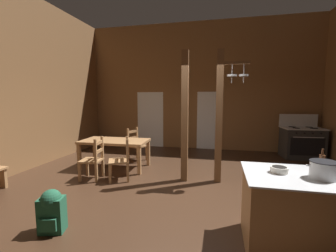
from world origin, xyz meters
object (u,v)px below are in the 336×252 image
(dining_table, at_px, (115,143))
(bottle_tall_on_counter, at_px, (322,163))
(ladderback_chair_at_table_end, at_px, (121,160))
(backpack, at_px, (52,210))
(mixing_bowl_on_counter, at_px, (279,170))
(stockpot_on_counter, at_px, (324,170))
(ladderback_chair_by_post, at_px, (94,160))
(ladderback_chair_near_window, at_px, (136,145))
(stove_range, at_px, (302,142))

(dining_table, height_order, bottle_tall_on_counter, bottle_tall_on_counter)
(ladderback_chair_at_table_end, bearing_deg, backpack, -92.03)
(ladderback_chair_at_table_end, relative_size, mixing_bowl_on_counter, 4.68)
(ladderback_chair_at_table_end, bearing_deg, stockpot_on_counter, -28.96)
(dining_table, bearing_deg, ladderback_chair_by_post, -95.80)
(ladderback_chair_near_window, bearing_deg, bottle_tall_on_counter, -41.72)
(stove_range, bearing_deg, ladderback_chair_by_post, -149.06)
(mixing_bowl_on_counter, height_order, bottle_tall_on_counter, bottle_tall_on_counter)
(ladderback_chair_at_table_end, bearing_deg, dining_table, 124.02)
(ladderback_chair_near_window, xyz_separation_m, stockpot_on_counter, (3.53, -3.43, 0.57))
(stove_range, relative_size, dining_table, 0.77)
(stockpot_on_counter, height_order, mixing_bowl_on_counter, stockpot_on_counter)
(ladderback_chair_near_window, distance_m, ladderback_chair_by_post, 1.76)
(ladderback_chair_at_table_end, xyz_separation_m, mixing_bowl_on_counter, (2.83, -1.70, 0.51))
(bottle_tall_on_counter, bearing_deg, ladderback_chair_near_window, 138.28)
(dining_table, xyz_separation_m, ladderback_chair_by_post, (-0.09, -0.89, -0.20))
(mixing_bowl_on_counter, bearing_deg, ladderback_chair_near_window, 133.00)
(ladderback_chair_near_window, bearing_deg, stockpot_on_counter, -44.22)
(dining_table, relative_size, ladderback_chair_near_window, 1.82)
(ladderback_chair_near_window, bearing_deg, backpack, -87.04)
(stove_range, height_order, ladderback_chair_near_window, stove_range)
(mixing_bowl_on_counter, bearing_deg, stockpot_on_counter, -14.30)
(dining_table, xyz_separation_m, backpack, (0.46, -2.88, -0.34))
(dining_table, height_order, backpack, dining_table)
(ladderback_chair_at_table_end, height_order, mixing_bowl_on_counter, mixing_bowl_on_counter)
(ladderback_chair_near_window, relative_size, mixing_bowl_on_counter, 4.68)
(bottle_tall_on_counter, bearing_deg, ladderback_chair_at_table_end, 154.64)
(bottle_tall_on_counter, bearing_deg, ladderback_chair_by_post, 159.52)
(dining_table, height_order, mixing_bowl_on_counter, mixing_bowl_on_counter)
(ladderback_chair_by_post, height_order, mixing_bowl_on_counter, mixing_bowl_on_counter)
(ladderback_chair_near_window, relative_size, backpack, 1.59)
(ladderback_chair_by_post, bearing_deg, ladderback_chair_near_window, 78.30)
(stove_range, distance_m, ladderback_chair_at_table_end, 5.49)
(stove_range, bearing_deg, stockpot_on_counter, -105.36)
(ladderback_chair_near_window, height_order, ladderback_chair_at_table_end, same)
(stockpot_on_counter, bearing_deg, mixing_bowl_on_counter, 165.70)
(backpack, height_order, stockpot_on_counter, stockpot_on_counter)
(ladderback_chair_near_window, distance_m, ladderback_chair_at_table_end, 1.65)
(stove_range, relative_size, bottle_tall_on_counter, 4.52)
(dining_table, height_order, ladderback_chair_by_post, ladderback_chair_by_post)
(stockpot_on_counter, relative_size, bottle_tall_on_counter, 1.22)
(mixing_bowl_on_counter, bearing_deg, bottle_tall_on_counter, 13.34)
(ladderback_chair_by_post, height_order, backpack, ladderback_chair_by_post)
(bottle_tall_on_counter, bearing_deg, mixing_bowl_on_counter, -166.66)
(ladderback_chair_near_window, relative_size, stockpot_on_counter, 2.66)
(dining_table, bearing_deg, stockpot_on_counter, -34.37)
(stove_range, xyz_separation_m, mixing_bowl_on_counter, (-1.75, -4.72, 0.48))
(dining_table, distance_m, stockpot_on_counter, 4.61)
(dining_table, xyz_separation_m, mixing_bowl_on_counter, (3.37, -2.49, 0.31))
(dining_table, bearing_deg, ladderback_chair_at_table_end, -55.98)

